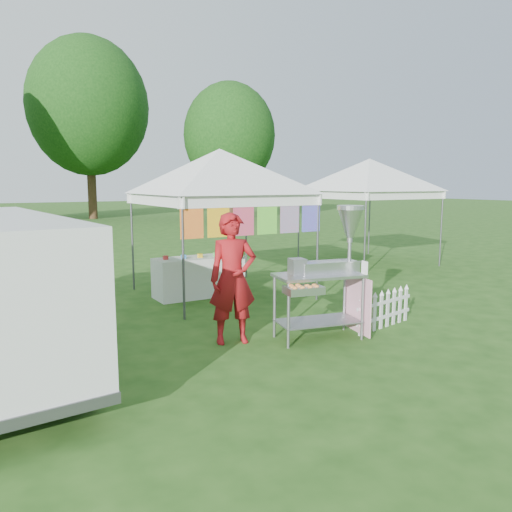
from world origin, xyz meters
TOP-DOWN VIEW (x-y plane):
  - ground at (0.00, 0.00)m, footprint 120.00×120.00m
  - canopy_main at (0.00, 3.49)m, footprint 4.24×4.24m
  - canopy_right at (5.50, 5.00)m, footprint 4.24×4.24m
  - tree_mid at (3.00, 28.00)m, footprint 7.60×7.60m
  - tree_right at (10.00, 22.00)m, footprint 5.60×5.60m
  - donut_cart at (0.09, 0.02)m, footprint 1.56×0.97m
  - vendor at (-1.29, 0.56)m, footprint 0.78×0.62m
  - picket_fence at (1.15, -0.03)m, footprint 1.42×0.30m
  - display_table at (-0.46, 3.61)m, footprint 1.80×0.70m

SIDE VIEW (x-z plane):
  - ground at x=0.00m, z-range 0.00..0.00m
  - picket_fence at x=1.15m, z-range 0.01..0.57m
  - display_table at x=-0.46m, z-range 0.00..0.81m
  - vendor at x=-1.29m, z-range 0.00..1.90m
  - donut_cart at x=0.09m, z-range 0.18..2.16m
  - canopy_main at x=0.00m, z-range 1.26..4.71m
  - canopy_right at x=5.50m, z-range 1.27..4.72m
  - tree_right at x=10.00m, z-range 0.97..9.39m
  - tree_mid at x=3.00m, z-range 1.38..12.90m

